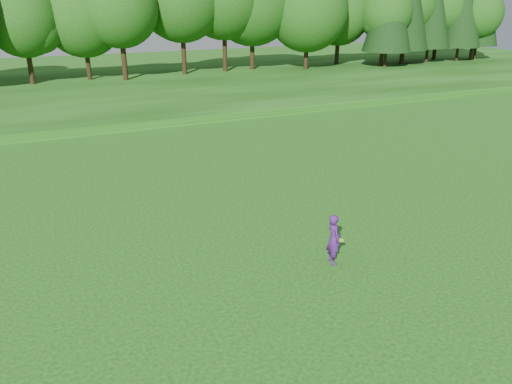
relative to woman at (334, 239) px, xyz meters
name	(u,v)px	position (x,y,z in m)	size (l,w,h in m)	color
ground	(222,263)	(-3.40, 1.53, -0.88)	(140.00, 140.00, 0.00)	#15440D
berm	(89,92)	(-3.40, 35.53, -0.58)	(130.00, 30.00, 0.60)	#15440D
walking_path	(116,129)	(-3.40, 21.53, -0.86)	(130.00, 1.60, 0.04)	gray
treeline	(73,0)	(-3.40, 39.53, 7.22)	(104.00, 7.00, 15.00)	#194610
woman	(334,239)	(0.00, 0.00, 0.00)	(0.50, 0.68, 1.76)	#46176B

